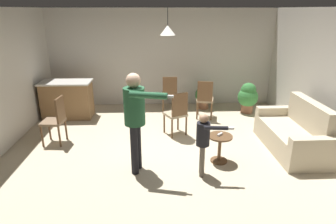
% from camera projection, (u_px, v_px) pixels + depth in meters
% --- Properties ---
extents(ground, '(7.68, 7.68, 0.00)m').
position_uv_depth(ground, '(166.00, 154.00, 5.58)').
color(ground, beige).
extents(wall_back, '(6.40, 0.10, 2.70)m').
position_uv_depth(wall_back, '(162.00, 58.00, 8.13)').
color(wall_back, beige).
rests_on(wall_back, ground).
extents(couch_floral, '(0.87, 1.81, 1.00)m').
position_uv_depth(couch_floral, '(294.00, 134.00, 5.64)').
color(couch_floral, beige).
rests_on(couch_floral, ground).
extents(kitchen_counter, '(1.26, 0.66, 0.95)m').
position_uv_depth(kitchen_counter, '(68.00, 99.00, 7.33)').
color(kitchen_counter, olive).
rests_on(kitchen_counter, ground).
extents(side_table_by_couch, '(0.44, 0.44, 0.52)m').
position_uv_depth(side_table_by_couch, '(220.00, 145.00, 5.20)').
color(side_table_by_couch, brown).
rests_on(side_table_by_couch, ground).
extents(person_adult, '(0.79, 0.62, 1.73)m').
position_uv_depth(person_adult, '(135.00, 113.00, 4.65)').
color(person_adult, black).
rests_on(person_adult, ground).
extents(person_child, '(0.56, 0.35, 1.10)m').
position_uv_depth(person_child, '(204.00, 138.00, 4.65)').
color(person_child, '#60564C').
rests_on(person_child, ground).
extents(dining_chair_by_counter, '(0.45, 0.45, 1.00)m').
position_uv_depth(dining_chair_by_counter, '(56.00, 119.00, 5.86)').
color(dining_chair_by_counter, brown).
rests_on(dining_chair_by_counter, ground).
extents(dining_chair_near_wall, '(0.50, 0.50, 1.00)m').
position_uv_depth(dining_chair_near_wall, '(205.00, 98.00, 7.22)').
color(dining_chair_near_wall, brown).
rests_on(dining_chair_near_wall, ground).
extents(dining_chair_centre_back, '(0.56, 0.56, 1.00)m').
position_uv_depth(dining_chair_centre_back, '(177.00, 112.00, 6.23)').
color(dining_chair_centre_back, brown).
rests_on(dining_chair_centre_back, ground).
extents(dining_chair_spare, '(0.43, 0.43, 1.00)m').
position_uv_depth(dining_chair_spare, '(170.00, 93.00, 7.69)').
color(dining_chair_spare, brown).
rests_on(dining_chair_spare, ground).
extents(potted_plant_corner, '(0.54, 0.54, 0.82)m').
position_uv_depth(potted_plant_corner, '(248.00, 96.00, 7.68)').
color(potted_plant_corner, brown).
rests_on(potted_plant_corner, ground).
extents(potted_plant_by_wall, '(0.49, 0.49, 0.75)m').
position_uv_depth(potted_plant_by_wall, '(204.00, 94.00, 8.00)').
color(potted_plant_by_wall, brown).
rests_on(potted_plant_by_wall, ground).
extents(spare_remote_on_table, '(0.12, 0.11, 0.04)m').
position_uv_depth(spare_remote_on_table, '(220.00, 134.00, 5.14)').
color(spare_remote_on_table, white).
rests_on(spare_remote_on_table, side_table_by_couch).
extents(ceiling_light_pendant, '(0.32, 0.32, 0.55)m').
position_uv_depth(ceiling_light_pendant, '(168.00, 30.00, 5.88)').
color(ceiling_light_pendant, silver).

